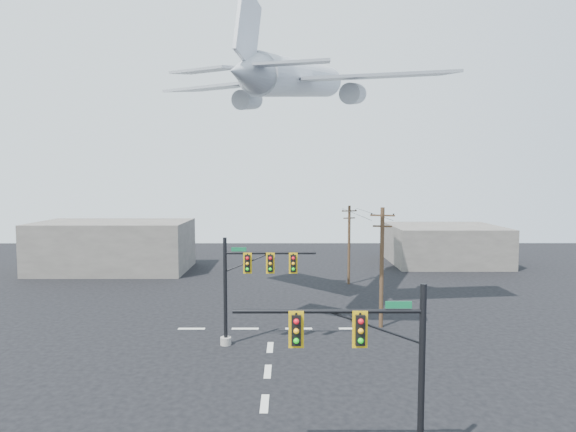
{
  "coord_description": "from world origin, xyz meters",
  "views": [
    {
      "loc": [
        1.1,
        -23.11,
        11.15
      ],
      "look_at": [
        1.18,
        5.0,
        8.98
      ],
      "focal_mm": 30.0,
      "sensor_mm": 36.0,
      "label": 1
    }
  ],
  "objects_px": {
    "airliner": "(299,80)",
    "utility_pole_b": "(349,243)",
    "utility_pole_a": "(382,265)",
    "signal_mast_near": "(381,372)",
    "signal_mast_far": "(248,285)"
  },
  "relations": [
    {
      "from": "utility_pole_b",
      "to": "airliner",
      "type": "relative_size",
      "value": 0.32
    },
    {
      "from": "signal_mast_far",
      "to": "utility_pole_a",
      "type": "bearing_deg",
      "value": 21.95
    },
    {
      "from": "signal_mast_far",
      "to": "utility_pole_a",
      "type": "relative_size",
      "value": 0.8
    },
    {
      "from": "signal_mast_far",
      "to": "utility_pole_b",
      "type": "relative_size",
      "value": 0.87
    },
    {
      "from": "signal_mast_near",
      "to": "utility_pole_a",
      "type": "distance_m",
      "value": 18.32
    },
    {
      "from": "utility_pole_a",
      "to": "signal_mast_near",
      "type": "bearing_deg",
      "value": -84.54
    },
    {
      "from": "utility_pole_a",
      "to": "utility_pole_b",
      "type": "distance_m",
      "value": 14.96
    },
    {
      "from": "signal_mast_near",
      "to": "utility_pole_b",
      "type": "bearing_deg",
      "value": 84.67
    },
    {
      "from": "utility_pole_b",
      "to": "airliner",
      "type": "height_order",
      "value": "airliner"
    },
    {
      "from": "signal_mast_near",
      "to": "utility_pole_a",
      "type": "bearing_deg",
      "value": 78.73
    },
    {
      "from": "utility_pole_b",
      "to": "airliner",
      "type": "distance_m",
      "value": 18.69
    },
    {
      "from": "utility_pole_a",
      "to": "airliner",
      "type": "xyz_separation_m",
      "value": [
        -6.08,
        5.39,
        14.7
      ]
    },
    {
      "from": "utility_pole_a",
      "to": "airliner",
      "type": "distance_m",
      "value": 16.8
    },
    {
      "from": "airliner",
      "to": "utility_pole_b",
      "type": "bearing_deg",
      "value": -11.18
    },
    {
      "from": "signal_mast_far",
      "to": "airliner",
      "type": "height_order",
      "value": "airliner"
    }
  ]
}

